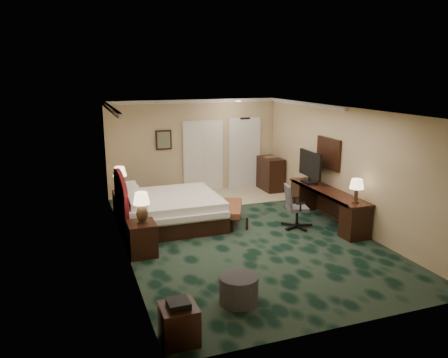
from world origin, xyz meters
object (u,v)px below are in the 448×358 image
object	(u,v)px
nightstand_near	(142,239)
lamp_near	(142,208)
tv	(310,167)
nightstand_far	(123,202)
desk_chair	(297,206)
side_table	(179,324)
bed_bench	(231,214)
bed	(171,210)
lamp_far	(120,179)
ottoman	(239,289)
desk	(327,206)
minibar	(270,174)

from	to	relation	value
nightstand_near	lamp_near	world-z (taller)	lamp_near
tv	nightstand_far	bearing A→B (deg)	163.01
desk_chair	side_table	bearing A→B (deg)	-124.36
nightstand_far	bed_bench	distance (m)	2.82
bed	lamp_far	xyz separation A→B (m)	(-0.97, 1.32, 0.52)
nightstand_near	side_table	size ratio (longest dim) A/B	1.27
lamp_near	lamp_far	size ratio (longest dim) A/B	0.96
ottoman	tv	xyz separation A→B (m)	(3.27, 3.52, 0.96)
nightstand_far	lamp_near	size ratio (longest dim) A/B	0.92
lamp_near	desk	world-z (taller)	lamp_near
lamp_far	tv	world-z (taller)	tv
desk	tv	size ratio (longest dim) A/B	2.61
bed	desk	distance (m)	3.65
nightstand_near	minibar	distance (m)	5.65
bed	lamp_far	bearing A→B (deg)	126.38
desk	desk_chair	bearing A→B (deg)	-172.60
lamp_near	desk_chair	bearing A→B (deg)	5.49
bed_bench	desk_chair	bearing A→B (deg)	-7.56
side_table	tv	size ratio (longest dim) A/B	0.50
tv	minibar	size ratio (longest dim) A/B	1.04
nightstand_far	ottoman	world-z (taller)	nightstand_far
lamp_far	minibar	world-z (taller)	lamp_far
ottoman	tv	size ratio (longest dim) A/B	0.59
nightstand_far	side_table	size ratio (longest dim) A/B	1.08
desk_chair	minibar	bearing A→B (deg)	87.68
side_table	lamp_far	bearing A→B (deg)	90.48
tv	minibar	distance (m)	2.42
lamp_near	desk	xyz separation A→B (m)	(4.39, 0.45, -0.56)
nightstand_far	tv	bearing A→B (deg)	-19.38
tv	desk	bearing A→B (deg)	-83.69
lamp_far	side_table	size ratio (longest dim) A/B	1.22
nightstand_far	lamp_far	bearing A→B (deg)	111.79
bed_bench	bed	bearing A→B (deg)	-171.74
nightstand_near	bed_bench	size ratio (longest dim) A/B	0.51
desk	desk_chair	world-z (taller)	desk_chair
nightstand_near	side_table	bearing A→B (deg)	-90.23
desk_chair	minibar	size ratio (longest dim) A/B	1.02
desk	minibar	bearing A→B (deg)	90.00
bed	nightstand_far	distance (m)	1.58
bed	minibar	world-z (taller)	minibar
ottoman	minibar	distance (m)	6.72
bed_bench	desk	world-z (taller)	desk
bed	lamp_near	distance (m)	1.84
lamp_near	side_table	world-z (taller)	lamp_near
bed_bench	tv	bearing A→B (deg)	25.73
lamp_far	tv	xyz separation A→B (m)	(4.42, -1.60, 0.31)
bed	ottoman	size ratio (longest dim) A/B	3.60
ottoman	side_table	distance (m)	1.30
nightstand_near	tv	bearing A→B (deg)	15.42
lamp_near	bed_bench	world-z (taller)	lamp_near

